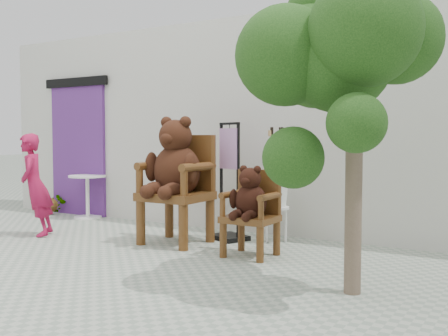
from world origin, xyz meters
name	(u,v)px	position (x,y,z in m)	size (l,w,h in m)	color
ground_plane	(100,270)	(0.00, 0.00, 0.00)	(60.00, 60.00, 0.00)	#969C8C
back_wall	(248,125)	(0.00, 3.10, 1.50)	(9.00, 1.00, 3.00)	beige
doorway	(78,147)	(-3.00, 2.58, 1.16)	(1.40, 0.11, 2.33)	#572674
chair_big	(177,171)	(-0.13, 1.49, 0.91)	(0.77, 0.83, 1.58)	#45270E
chair_small	(251,203)	(1.00, 1.34, 0.60)	(0.55, 0.54, 1.02)	#45270E
person	(35,185)	(-2.03, 0.89, 0.68)	(0.50, 0.33, 1.37)	#9C133C
cafe_table	(88,191)	(-2.57, 2.35, 0.44)	(0.60, 0.60, 0.70)	white
display_stand	(229,195)	(0.32, 2.01, 0.58)	(0.55, 0.50, 1.51)	black
stool_bucket	(277,192)	(0.92, 2.16, 0.64)	(0.32, 0.32, 1.45)	white
tree	(337,46)	(2.24, 0.54, 2.10)	(1.63, 1.59, 2.90)	brown
potted_plant	(53,203)	(-3.39, 2.35, 0.20)	(0.36, 0.32, 0.41)	black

